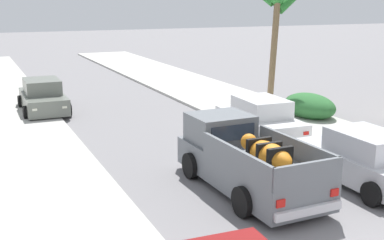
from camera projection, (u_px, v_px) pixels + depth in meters
The scene contains 10 objects.
sidewalk_left at pixel (11, 147), 17.29m from camera, with size 4.71×60.00×0.12m, color beige.
sidewalk_right at pixel (274, 118), 21.65m from camera, with size 4.71×60.00×0.12m, color beige.
curb_left at pixel (40, 144), 17.68m from camera, with size 0.16×60.00×0.10m, color silver.
curb_right at pixel (255, 120), 21.27m from camera, with size 0.16×60.00×0.10m, color silver.
pickup_truck at pixel (245, 160), 13.48m from camera, with size 2.28×5.24×1.80m.
car_left_near at pixel (43, 97), 22.79m from camera, with size 2.06×4.28×1.54m.
car_right_near at pixel (260, 119), 18.52m from camera, with size 2.19×4.33×1.54m.
car_right_mid at pixel (365, 160), 13.82m from camera, with size 2.04×4.27×1.54m.
palm_tree_right_fore at pixel (277, 0), 23.63m from camera, with size 3.52×3.41×6.03m.
hedge_bush at pixel (309, 106), 21.68m from camera, with size 1.80×2.80×1.10m, color #2D6B33.
Camera 1 is at (-6.52, -5.71, 5.05)m, focal length 46.36 mm.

